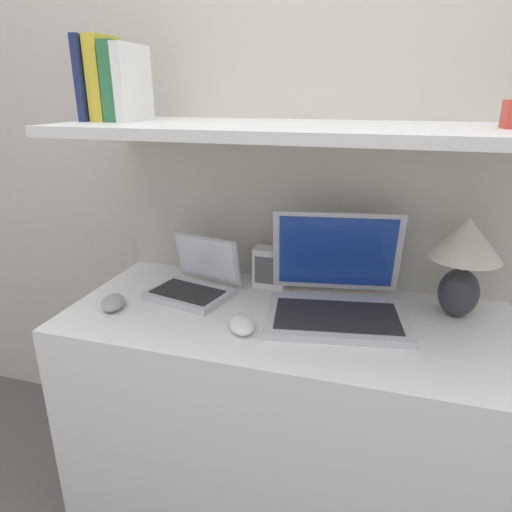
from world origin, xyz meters
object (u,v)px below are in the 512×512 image
computer_mouse (242,324)px  book_white (133,83)px  table_lamp (465,255)px  book_yellow (105,79)px  laptop_small (195,282)px  book_green (121,82)px  book_navy (94,79)px  router_box (270,267)px  laptop_large (336,294)px  second_mouse (113,302)px

computer_mouse → book_white: book_white is taller
table_lamp → book_yellow: (-1.02, -0.08, 0.45)m
laptop_small → book_green: book_green is taller
book_green → book_navy: bearing=180.0°
table_lamp → router_box: 0.58m
book_navy → laptop_large: bearing=-0.2°
laptop_large → router_box: 0.27m
book_green → book_white: size_ratio=1.03×
computer_mouse → book_navy: bearing=159.9°
router_box → laptop_large: bearing=-30.0°
table_lamp → book_yellow: 1.12m
router_box → book_navy: size_ratio=0.57×
book_navy → book_yellow: (0.04, 0.00, 0.00)m
router_box → book_navy: bearing=-165.0°
computer_mouse → laptop_large: bearing=38.4°
laptop_large → book_green: book_green is taller
computer_mouse → book_white: 0.74m
table_lamp → computer_mouse: size_ratio=2.26×
laptop_small → laptop_large: bearing=-0.7°
book_green → second_mouse: bearing=-88.6°
book_green → computer_mouse: bearing=-23.9°
book_navy → book_yellow: bearing=0.0°
laptop_large → book_navy: 0.93m
table_lamp → book_navy: (-1.06, -0.08, 0.45)m
table_lamp → book_navy: bearing=-175.7°
second_mouse → book_green: book_green is taller
second_mouse → book_yellow: bearing=108.6°
table_lamp → book_green: size_ratio=1.36×
table_lamp → second_mouse: table_lamp is taller
laptop_large → second_mouse: size_ratio=3.46×
laptop_large → second_mouse: (-0.63, -0.16, -0.04)m
table_lamp → second_mouse: (-0.97, -0.24, -0.17)m
table_lamp → computer_mouse: bearing=-154.9°
router_box → computer_mouse: bearing=-89.0°
laptop_large → laptop_small: laptop_large is taller
router_box → book_green: 0.71m
book_yellow → second_mouse: bearing=-71.4°
second_mouse → book_white: 0.63m
laptop_large → book_navy: size_ratio=1.91×
second_mouse → book_yellow: size_ratio=0.55×
laptop_large → book_green: bearing=179.8°
second_mouse → book_white: book_white is taller
computer_mouse → second_mouse: same height
router_box → book_yellow: (-0.46, -0.13, 0.57)m
book_yellow → book_white: bearing=0.0°
second_mouse → book_white: size_ratio=0.61×
laptop_large → laptop_small: (-0.44, 0.01, -0.02)m
second_mouse → book_navy: book_navy is taller
book_yellow → book_navy: bearing=180.0°
laptop_small → book_yellow: size_ratio=1.22×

